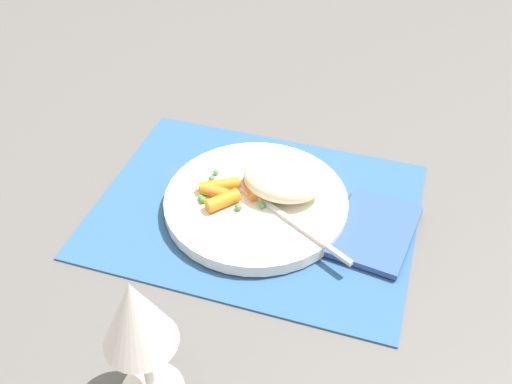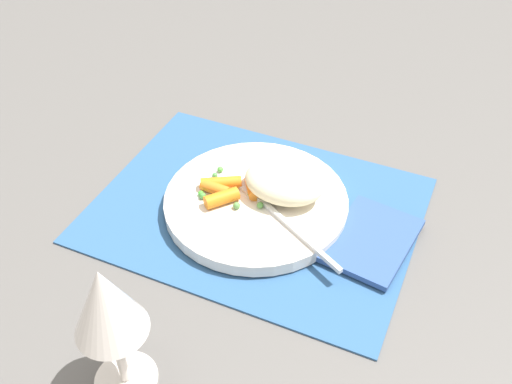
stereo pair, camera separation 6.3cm
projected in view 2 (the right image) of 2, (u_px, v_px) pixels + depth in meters
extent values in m
plane|color=#565451|center=(256.00, 210.00, 0.79)|extent=(2.40, 2.40, 0.00)
cube|color=#2D5684|center=(256.00, 209.00, 0.79)|extent=(0.42, 0.32, 0.01)
cylinder|color=silver|center=(256.00, 202.00, 0.78)|extent=(0.24, 0.24, 0.02)
ellipsoid|color=beige|center=(284.00, 182.00, 0.76)|extent=(0.11, 0.08, 0.04)
cylinder|color=orange|center=(222.00, 198.00, 0.76)|extent=(0.04, 0.05, 0.02)
cylinder|color=orange|center=(253.00, 187.00, 0.78)|extent=(0.03, 0.04, 0.02)
cylinder|color=orange|center=(260.00, 185.00, 0.78)|extent=(0.05, 0.03, 0.01)
cylinder|color=orange|center=(222.00, 182.00, 0.78)|extent=(0.05, 0.04, 0.02)
cylinder|color=orange|center=(215.00, 188.00, 0.78)|extent=(0.04, 0.02, 0.02)
sphere|color=green|center=(221.00, 188.00, 0.78)|extent=(0.01, 0.01, 0.01)
sphere|color=#50A641|center=(220.00, 169.00, 0.81)|extent=(0.01, 0.01, 0.01)
sphere|color=green|center=(201.00, 193.00, 0.77)|extent=(0.01, 0.01, 0.01)
sphere|color=#45913A|center=(203.00, 196.00, 0.77)|extent=(0.01, 0.01, 0.01)
sphere|color=#449042|center=(215.00, 175.00, 0.80)|extent=(0.01, 0.01, 0.01)
sphere|color=#45963B|center=(265.00, 192.00, 0.77)|extent=(0.01, 0.01, 0.01)
sphere|color=green|center=(277.00, 182.00, 0.79)|extent=(0.01, 0.01, 0.01)
sphere|color=#53A544|center=(251.00, 193.00, 0.77)|extent=(0.01, 0.01, 0.01)
sphere|color=#519C3B|center=(267.00, 198.00, 0.77)|extent=(0.01, 0.01, 0.01)
sphere|color=#558D45|center=(237.00, 206.00, 0.75)|extent=(0.01, 0.01, 0.01)
sphere|color=green|center=(222.00, 200.00, 0.76)|extent=(0.01, 0.01, 0.01)
sphere|color=#579945|center=(260.00, 205.00, 0.76)|extent=(0.01, 0.01, 0.01)
sphere|color=#4F923D|center=(227.00, 193.00, 0.77)|extent=(0.01, 0.01, 0.01)
cube|color=silver|center=(244.00, 186.00, 0.79)|extent=(0.05, 0.04, 0.01)
cube|color=silver|center=(295.00, 230.00, 0.72)|extent=(0.15, 0.09, 0.01)
cylinder|color=silver|center=(126.00, 378.00, 0.60)|extent=(0.06, 0.06, 0.00)
cylinder|color=silver|center=(120.00, 354.00, 0.57)|extent=(0.01, 0.01, 0.08)
cone|color=silver|center=(105.00, 302.00, 0.52)|extent=(0.07, 0.07, 0.08)
cube|color=#33518C|center=(371.00, 240.00, 0.73)|extent=(0.11, 0.14, 0.01)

